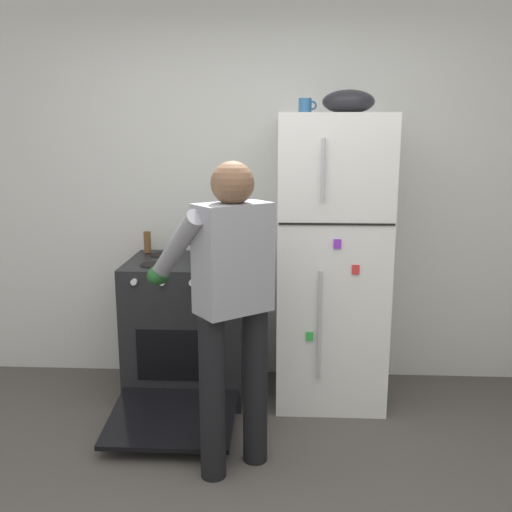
# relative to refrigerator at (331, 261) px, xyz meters

# --- Properties ---
(kitchen_wall_back) EXTENTS (6.00, 0.10, 2.70)m
(kitchen_wall_back) POSITION_rel_refrigerator_xyz_m (-0.47, 0.38, 0.43)
(kitchen_wall_back) COLOR silver
(kitchen_wall_back) RESTS_ON ground
(refrigerator) EXTENTS (0.68, 0.72, 1.84)m
(refrigerator) POSITION_rel_refrigerator_xyz_m (0.00, 0.00, 0.00)
(refrigerator) COLOR white
(refrigerator) RESTS_ON ground
(stove_range) EXTENTS (0.76, 1.22, 0.92)m
(stove_range) POSITION_rel_refrigerator_xyz_m (-0.94, -0.02, -0.47)
(stove_range) COLOR black
(stove_range) RESTS_ON ground
(person_cook) EXTENTS (0.69, 0.74, 1.60)m
(person_cook) POSITION_rel_refrigerator_xyz_m (-0.57, -0.87, 0.04)
(person_cook) COLOR black
(person_cook) RESTS_ON ground
(red_pot) EXTENTS (0.33, 0.23, 0.14)m
(red_pot) POSITION_rel_refrigerator_xyz_m (-0.78, -0.05, 0.07)
(red_pot) COLOR #236638
(red_pot) RESTS_ON stove_range
(coffee_mug) EXTENTS (0.11, 0.08, 0.10)m
(coffee_mug) POSITION_rel_refrigerator_xyz_m (-0.18, 0.05, 0.97)
(coffee_mug) COLOR #2D6093
(coffee_mug) RESTS_ON refrigerator
(pepper_mill) EXTENTS (0.05, 0.05, 0.15)m
(pepper_mill) POSITION_rel_refrigerator_xyz_m (-1.24, 0.20, 0.07)
(pepper_mill) COLOR brown
(pepper_mill) RESTS_ON stove_range
(mixing_bowl) EXTENTS (0.32, 0.32, 0.14)m
(mixing_bowl) POSITION_rel_refrigerator_xyz_m (0.08, 0.00, 0.99)
(mixing_bowl) COLOR black
(mixing_bowl) RESTS_ON refrigerator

